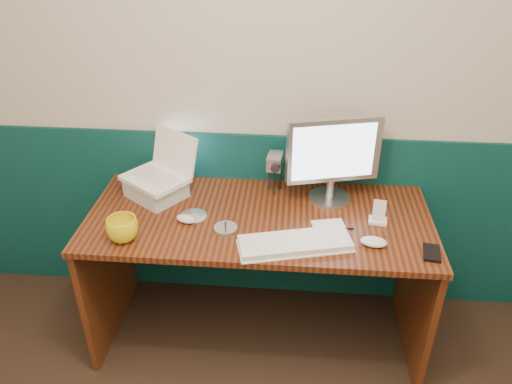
# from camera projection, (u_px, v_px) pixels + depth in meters

# --- Properties ---
(back_wall) EXTENTS (3.50, 0.04, 2.50)m
(back_wall) POSITION_uv_depth(u_px,v_px,m) (274.00, 87.00, 2.38)
(back_wall) COLOR beige
(back_wall) RESTS_ON ground
(wainscot) EXTENTS (3.48, 0.02, 1.00)m
(wainscot) POSITION_uv_depth(u_px,v_px,m) (271.00, 219.00, 2.75)
(wainscot) COLOR #072F31
(wainscot) RESTS_ON ground
(desk) EXTENTS (1.60, 0.70, 0.75)m
(desk) POSITION_uv_depth(u_px,v_px,m) (259.00, 278.00, 2.51)
(desk) COLOR #3A150A
(desk) RESTS_ON ground
(laptop_riser) EXTENTS (0.33, 0.32, 0.09)m
(laptop_riser) POSITION_uv_depth(u_px,v_px,m) (156.00, 189.00, 2.45)
(laptop_riser) COLOR silver
(laptop_riser) RESTS_ON desk
(laptop) EXTENTS (0.37, 0.35, 0.24)m
(laptop) POSITION_uv_depth(u_px,v_px,m) (153.00, 159.00, 2.37)
(laptop) COLOR white
(laptop) RESTS_ON laptop_riser
(monitor) EXTENTS (0.46, 0.23, 0.44)m
(monitor) POSITION_uv_depth(u_px,v_px,m) (333.00, 159.00, 2.34)
(monitor) COLOR #BAB9BF
(monitor) RESTS_ON desk
(keyboard) EXTENTS (0.50, 0.27, 0.03)m
(keyboard) POSITION_uv_depth(u_px,v_px,m) (295.00, 244.00, 2.11)
(keyboard) COLOR white
(keyboard) RESTS_ON desk
(mouse_right) EXTENTS (0.12, 0.08, 0.04)m
(mouse_right) POSITION_uv_depth(u_px,v_px,m) (374.00, 242.00, 2.12)
(mouse_right) COLOR white
(mouse_right) RESTS_ON desk
(mouse_left) EXTENTS (0.11, 0.09, 0.03)m
(mouse_left) POSITION_uv_depth(u_px,v_px,m) (186.00, 219.00, 2.27)
(mouse_left) COLOR silver
(mouse_left) RESTS_ON desk
(mug) EXTENTS (0.18, 0.18, 0.11)m
(mug) POSITION_uv_depth(u_px,v_px,m) (123.00, 229.00, 2.13)
(mug) COLOR yellow
(mug) RESTS_ON desk
(camcorder) EXTENTS (0.10, 0.14, 0.20)m
(camcorder) POSITION_uv_depth(u_px,v_px,m) (275.00, 174.00, 2.47)
(camcorder) COLOR silver
(camcorder) RESTS_ON desk
(cd_spindle) EXTENTS (0.11, 0.11, 0.02)m
(cd_spindle) POSITION_uv_depth(u_px,v_px,m) (226.00, 229.00, 2.21)
(cd_spindle) COLOR #ACB4BC
(cd_spindle) RESTS_ON desk
(cd_loose_a) EXTENTS (0.13, 0.13, 0.00)m
(cd_loose_a) POSITION_uv_depth(u_px,v_px,m) (193.00, 216.00, 2.32)
(cd_loose_a) COLOR silver
(cd_loose_a) RESTS_ON desk
(pen) EXTENTS (0.13, 0.01, 0.01)m
(pen) POSITION_uv_depth(u_px,v_px,m) (340.00, 228.00, 2.23)
(pen) COLOR black
(pen) RESTS_ON desk
(papers) EXTENTS (0.16, 0.13, 0.00)m
(papers) POSITION_uv_depth(u_px,v_px,m) (329.00, 226.00, 2.25)
(papers) COLOR white
(papers) RESTS_ON desk
(dock) EXTENTS (0.09, 0.07, 0.02)m
(dock) POSITION_uv_depth(u_px,v_px,m) (378.00, 221.00, 2.27)
(dock) COLOR white
(dock) RESTS_ON desk
(music_player) EXTENTS (0.06, 0.04, 0.10)m
(music_player) POSITION_uv_depth(u_px,v_px,m) (379.00, 210.00, 2.24)
(music_player) COLOR white
(music_player) RESTS_ON dock
(pda) EXTENTS (0.08, 0.12, 0.01)m
(pda) POSITION_uv_depth(u_px,v_px,m) (432.00, 253.00, 2.07)
(pda) COLOR black
(pda) RESTS_ON desk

